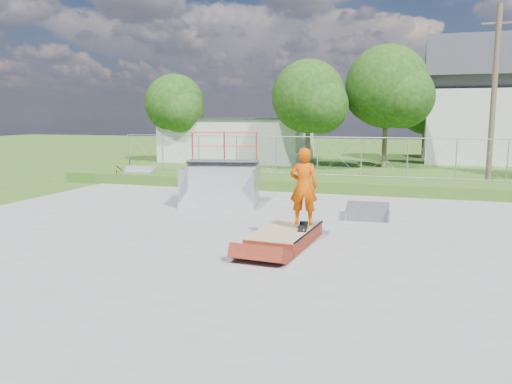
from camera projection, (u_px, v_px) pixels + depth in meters
The scene contains 17 objects.
ground at pixel (245, 238), 13.43m from camera, with size 120.00×120.00×0.00m, color #35601B.
concrete_pad at pixel (245, 237), 13.43m from camera, with size 20.00×16.00×0.04m, color gray.
grass_berm at pixel (313, 183), 22.35m from camera, with size 24.00×3.00×0.50m, color #35601B.
grind_box at pixel (285, 237), 12.69m from camera, with size 1.47×2.72×0.39m.
quarter_pipe at pixel (220, 170), 17.86m from camera, with size 2.65×2.24×2.65m, color #979A9F, non-canonical shape.
flat_bank_ramp at pixel (368, 212), 15.84m from camera, with size 1.35×1.44×0.41m, color #979A9F, non-canonical shape.
skateboard at pixel (303, 227), 12.74m from camera, with size 0.22×0.80×0.02m, color black.
skater at pixel (304, 189), 12.59m from camera, with size 0.71×0.47×1.96m, color #D34901.
concrete_stairs at pixel (136, 175), 24.09m from camera, with size 1.50×1.60×0.80m, color gray, non-canonical shape.
chain_link_fence at pixel (318, 156), 23.12m from camera, with size 20.00×0.06×1.80m, color #9B9FA3, non-canonical shape.
utility_building_flat at pixel (238, 140), 36.32m from camera, with size 10.00×6.00×3.00m, color silver.
gable_house at pixel (487, 107), 34.70m from camera, with size 8.40×6.08×8.94m.
utility_pole at pixel (494, 98), 21.92m from camera, with size 0.24×0.24×8.00m, color brown.
tree_left_near at pixel (312, 99), 30.13m from camera, with size 4.76×4.48×6.65m.
tree_center at pixel (391, 89), 30.55m from camera, with size 5.44×5.12×7.60m.
tree_left_far at pixel (177, 106), 35.03m from camera, with size 4.42×4.16×6.18m.
tree_back_mid at pixel (428, 111), 37.61m from camera, with size 4.08×3.84×5.70m.
Camera 1 is at (4.20, -12.40, 3.25)m, focal length 35.00 mm.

